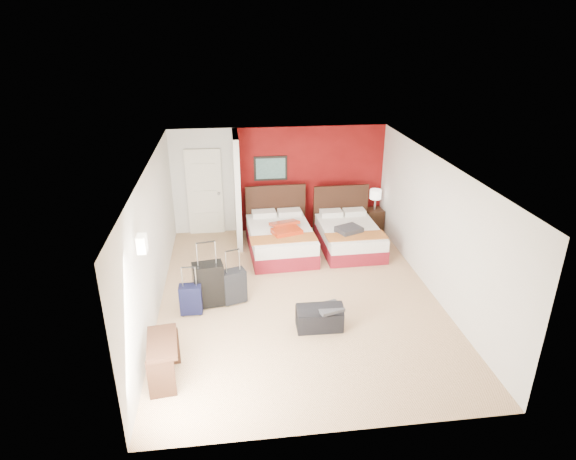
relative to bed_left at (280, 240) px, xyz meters
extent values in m
plane|color=#D6B083|center=(0.12, -1.90, -0.29)|extent=(6.50, 6.50, 0.00)
cube|color=silver|center=(0.12, 1.35, 0.96)|extent=(5.00, 0.04, 2.50)
cube|color=silver|center=(-2.38, -1.90, 0.96)|extent=(0.04, 6.50, 2.50)
cube|color=black|center=(-0.08, 1.29, 1.26)|extent=(0.78, 0.03, 0.58)
cube|color=white|center=(-2.26, -3.40, 1.61)|extent=(0.12, 0.20, 0.24)
cube|color=maroon|center=(0.87, 1.33, 0.96)|extent=(3.50, 0.04, 2.50)
cube|color=silver|center=(-0.88, 0.71, 0.96)|extent=(0.12, 1.20, 2.50)
cube|color=silver|center=(-1.63, 1.30, 0.74)|extent=(0.82, 0.06, 2.05)
cube|color=white|center=(0.00, 0.00, 0.00)|extent=(1.43, 1.98, 0.57)
cube|color=white|center=(1.54, -0.01, -0.02)|extent=(1.28, 1.81, 0.53)
cube|color=#B32D0F|center=(0.10, -0.10, 0.34)|extent=(0.80, 0.95, 0.10)
cube|color=#353439|center=(1.44, -0.31, 0.31)|extent=(0.62, 0.57, 0.12)
cube|color=black|center=(2.38, 0.95, -0.01)|extent=(0.42, 0.42, 0.55)
cylinder|color=silver|center=(2.38, 0.95, 0.50)|extent=(0.27, 0.27, 0.49)
cube|color=black|center=(-1.49, -2.00, 0.11)|extent=(0.57, 0.41, 0.79)
cube|color=black|center=(-1.05, -1.95, 0.02)|extent=(0.47, 0.37, 0.61)
cube|color=black|center=(-1.80, -2.24, -0.03)|extent=(0.38, 0.23, 0.52)
cube|color=black|center=(0.32, -2.93, -0.10)|extent=(0.76, 0.42, 0.38)
cube|color=#343439|center=(0.47, -2.98, 0.12)|extent=(0.49, 0.44, 0.05)
cube|color=black|center=(-2.06, -3.92, 0.05)|extent=(0.49, 0.84, 0.67)
camera|label=1|loc=(-1.03, -9.52, 4.36)|focal=30.02mm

